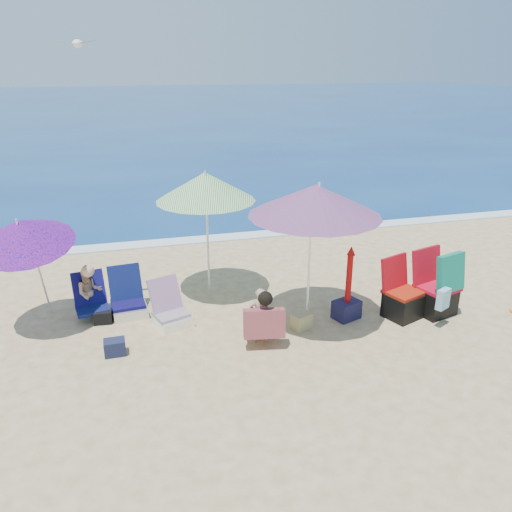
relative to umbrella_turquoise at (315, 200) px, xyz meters
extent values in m
plane|color=#D8BC84|center=(-0.52, -0.55, -2.10)|extent=(120.00, 120.00, 0.00)
cube|color=navy|center=(-0.52, 44.45, -2.15)|extent=(120.00, 80.00, 0.12)
cube|color=white|center=(-0.52, 4.55, -2.08)|extent=(120.00, 0.50, 0.04)
cylinder|color=white|center=(-0.04, 0.03, -1.01)|extent=(0.05, 0.05, 2.19)
cone|color=#EB1F5B|center=(0.00, 0.00, 0.00)|extent=(2.38, 2.38, 0.49)
cylinder|color=white|center=(0.04, -0.03, 0.22)|extent=(0.04, 0.04, 0.13)
cylinder|color=silver|center=(-1.42, 1.61, -1.03)|extent=(0.05, 0.05, 2.14)
cone|color=#319717|center=(-1.44, 1.54, -0.05)|extent=(2.14, 2.14, 0.51)
cylinder|color=white|center=(-1.45, 1.47, 0.17)|extent=(0.04, 0.04, 0.13)
cylinder|color=silver|center=(-4.27, 1.20, -1.25)|extent=(0.13, 0.44, 1.66)
cone|color=#A5177D|center=(-4.36, 0.94, -0.45)|extent=(1.78, 1.82, 0.77)
cylinder|color=white|center=(-4.41, 0.85, -0.26)|extent=(0.04, 0.06, 0.12)
cylinder|color=#AD0C0C|center=(0.64, -0.03, -1.51)|extent=(0.11, 0.11, 1.19)
cone|color=#A40E0B|center=(0.64, -0.04, -0.87)|extent=(0.15, 0.15, 0.15)
cube|color=#0F0B42|center=(-2.93, 1.06, -1.90)|extent=(0.60, 0.54, 0.07)
cube|color=#0C1547|center=(-2.95, 1.32, -1.60)|extent=(0.58, 0.37, 0.59)
cube|color=silver|center=(-2.91, 1.02, -2.01)|extent=(0.62, 0.56, 0.18)
cube|color=#F27455|center=(-2.25, 0.51, -1.91)|extent=(0.63, 0.59, 0.06)
cube|color=#EE6154|center=(-2.32, 0.73, -1.64)|extent=(0.58, 0.45, 0.55)
cube|color=white|center=(-2.22, 0.46, -2.02)|extent=(0.66, 0.62, 0.16)
cube|color=#A4210B|center=(1.60, -0.19, -1.66)|extent=(0.73, 0.69, 0.06)
cube|color=#A90C15|center=(1.51, 0.02, -1.37)|extent=(0.60, 0.36, 0.59)
cube|color=black|center=(1.59, -0.23, -1.89)|extent=(0.70, 0.67, 0.42)
cube|color=red|center=(2.21, -0.22, -1.63)|extent=(0.77, 0.72, 0.07)
cube|color=#B00C1C|center=(2.12, 0.03, -1.31)|extent=(0.66, 0.35, 0.63)
cube|color=black|center=(2.19, -0.23, -1.87)|extent=(0.74, 0.69, 0.45)
cube|color=#0B8C5F|center=(2.25, -0.47, -1.25)|extent=(0.60, 0.35, 0.64)
cube|color=#86BFD6|center=(2.00, -0.70, -1.59)|extent=(0.27, 0.21, 0.34)
imported|color=tan|center=(-0.97, -0.39, -1.65)|extent=(0.36, 0.27, 0.90)
cube|color=#3A0E62|center=(-0.95, -0.38, -1.92)|extent=(0.57, 0.52, 0.06)
cube|color=#4B1071|center=(-0.97, -0.60, -1.68)|extent=(0.65, 0.32, 0.46)
sphere|color=black|center=(-0.93, -0.54, -1.30)|extent=(0.22, 0.22, 0.22)
imported|color=tan|center=(-3.54, 1.18, -1.67)|extent=(0.47, 0.40, 0.87)
cube|color=#0C1346|center=(-3.51, 1.04, -1.91)|extent=(0.60, 0.55, 0.06)
cube|color=#0F0E4F|center=(-3.55, 1.28, -1.63)|extent=(0.57, 0.40, 0.56)
sphere|color=#DCAF7E|center=(-3.51, 1.09, -1.24)|extent=(0.21, 0.21, 0.21)
cube|color=#1A1E39|center=(-3.16, -0.21, -1.98)|extent=(0.31, 0.23, 0.24)
cube|color=black|center=(-3.35, 0.86, -1.99)|extent=(0.31, 0.24, 0.22)
cube|color=tan|center=(-0.21, -0.17, -1.97)|extent=(0.37, 0.32, 0.27)
cube|color=#1C1A3B|center=(0.64, -0.02, -1.94)|extent=(0.51, 0.45, 0.32)
ellipsoid|color=white|center=(-3.27, 1.33, 2.22)|extent=(0.17, 0.32, 0.12)
cube|color=#93949B|center=(-3.51, 1.31, 2.24)|extent=(0.31, 0.10, 0.07)
cube|color=gray|center=(-3.18, 1.25, 2.24)|extent=(0.31, 0.10, 0.07)
camera|label=1|loc=(-2.79, -7.06, 2.01)|focal=35.64mm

